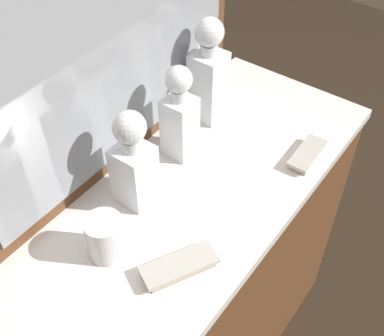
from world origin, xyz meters
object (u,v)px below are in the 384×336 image
object	(u,v)px
silver_brush_center	(307,155)
crystal_decanter_far_left	(180,120)
crystal_decanter_rear	(208,79)
crystal_tumbler_center	(105,238)
crystal_decanter_center	(134,166)
silver_brush_front	(179,266)

from	to	relation	value
silver_brush_center	crystal_decanter_far_left	bearing A→B (deg)	121.32
crystal_decanter_rear	silver_brush_center	world-z (taller)	crystal_decanter_rear
crystal_tumbler_center	crystal_decanter_far_left	bearing A→B (deg)	10.63
crystal_decanter_center	silver_brush_center	distance (m)	0.47
crystal_decanter_center	crystal_decanter_far_left	distance (m)	0.20
crystal_decanter_far_left	silver_brush_center	size ratio (longest dim) A/B	1.89
crystal_decanter_rear	crystal_tumbler_center	size ratio (longest dim) A/B	2.94
crystal_decanter_center	silver_brush_front	xyz separation A→B (m)	(-0.11, -0.21, -0.09)
crystal_decanter_far_left	silver_brush_center	bearing A→B (deg)	-58.68
crystal_decanter_rear	silver_brush_front	bearing A→B (deg)	-151.65
crystal_decanter_center	silver_brush_center	size ratio (longest dim) A/B	1.85
crystal_decanter_rear	silver_brush_front	world-z (taller)	crystal_decanter_rear
crystal_decanter_rear	silver_brush_center	distance (m)	0.34
crystal_decanter_rear	crystal_decanter_far_left	world-z (taller)	crystal_decanter_rear
crystal_decanter_far_left	silver_brush_front	world-z (taller)	crystal_decanter_far_left
crystal_decanter_rear	silver_brush_front	size ratio (longest dim) A/B	1.72
crystal_decanter_center	crystal_decanter_far_left	world-z (taller)	crystal_decanter_far_left
crystal_tumbler_center	silver_brush_center	xyz separation A→B (m)	(0.54, -0.22, -0.04)
crystal_decanter_far_left	crystal_tumbler_center	xyz separation A→B (m)	(-0.36, -0.07, -0.06)
crystal_decanter_far_left	silver_brush_center	world-z (taller)	crystal_decanter_far_left
crystal_decanter_rear	silver_brush_center	xyz separation A→B (m)	(0.00, -0.32, -0.11)
crystal_decanter_center	crystal_decanter_rear	xyz separation A→B (m)	(0.37, 0.04, 0.02)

